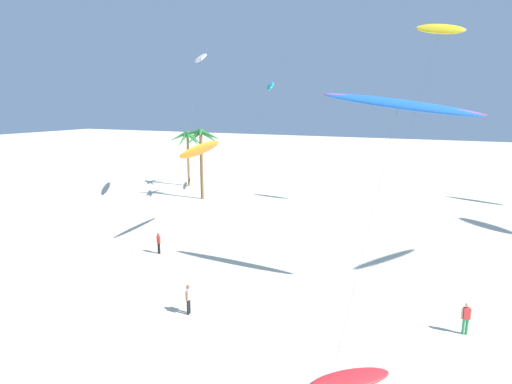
# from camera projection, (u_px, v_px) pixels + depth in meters

# --- Properties ---
(palm_tree_0) EXTENTS (5.01, 5.03, 7.78)m
(palm_tree_0) POSITION_uv_depth(u_px,v_px,m) (188.00, 140.00, 58.93)
(palm_tree_0) COLOR olive
(palm_tree_0) RESTS_ON ground
(palm_tree_1) EXTENTS (5.23, 5.08, 8.51)m
(palm_tree_1) POSITION_uv_depth(u_px,v_px,m) (201.00, 140.00, 50.57)
(palm_tree_1) COLOR brown
(palm_tree_1) RESTS_ON ground
(flying_kite_0) EXTENTS (5.76, 8.43, 19.46)m
(flying_kite_0) POSITION_uv_depth(u_px,v_px,m) (440.00, 29.00, 41.48)
(flying_kite_0) COLOR yellow
(flying_kite_0) RESTS_ON ground
(flying_kite_1) EXTENTS (6.01, 13.19, 17.67)m
(flying_kite_1) POSITION_uv_depth(u_px,v_px,m) (200.00, 58.00, 47.93)
(flying_kite_1) COLOR white
(flying_kite_1) RESTS_ON ground
(flying_kite_2) EXTENTS (3.28, 9.92, 14.39)m
(flying_kite_2) POSITION_uv_depth(u_px,v_px,m) (270.00, 86.00, 51.75)
(flying_kite_2) COLOR #19B2B7
(flying_kite_2) RESTS_ON ground
(flying_kite_3) EXTENTS (4.20, 8.89, 8.54)m
(flying_kite_3) POSITION_uv_depth(u_px,v_px,m) (201.00, 149.00, 34.94)
(flying_kite_3) COLOR orange
(flying_kite_3) RESTS_ON ground
(flying_kite_6) EXTENTS (9.06, 8.95, 12.30)m
(flying_kite_6) POSITION_uv_depth(u_px,v_px,m) (399.00, 104.00, 23.93)
(flying_kite_6) COLOR blue
(flying_kite_6) RESTS_ON ground
(grounded_kite_0) EXTENTS (3.45, 3.24, 0.27)m
(grounded_kite_0) POSITION_uv_depth(u_px,v_px,m) (351.00, 379.00, 17.63)
(grounded_kite_0) COLOR red
(grounded_kite_0) RESTS_ON ground
(person_foreground_walker) EXTENTS (0.49, 0.28, 1.68)m
(person_foreground_walker) POSITION_uv_depth(u_px,v_px,m) (466.00, 317.00, 21.13)
(person_foreground_walker) COLOR #338E56
(person_foreground_walker) RESTS_ON ground
(person_near_left) EXTENTS (0.24, 0.51, 1.70)m
(person_near_left) POSITION_uv_depth(u_px,v_px,m) (188.00, 298.00, 23.18)
(person_near_left) COLOR black
(person_near_left) RESTS_ON ground
(person_near_right) EXTENTS (0.46, 0.31, 1.66)m
(person_near_right) POSITION_uv_depth(u_px,v_px,m) (159.00, 242.00, 32.66)
(person_near_right) COLOR black
(person_near_right) RESTS_ON ground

